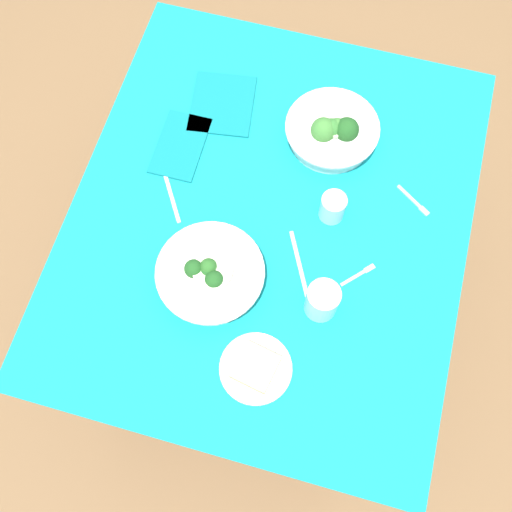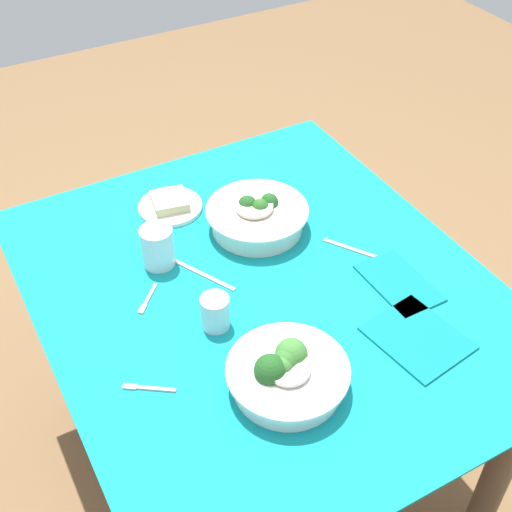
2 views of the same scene
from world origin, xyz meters
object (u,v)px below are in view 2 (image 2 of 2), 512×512
Objects in this scene: table_knife_right at (202,274)px; napkin_folded_lower at (418,338)px; broccoli_bowl_near at (257,217)px; bread_side_plate at (170,205)px; napkin_folded_upper at (399,283)px; water_glass_center at (215,312)px; fork_by_far_bowl at (147,388)px; fork_by_near_bowl at (147,300)px; water_glass_side at (158,247)px; table_knife_left at (361,252)px; broccoli_bowl_far at (286,374)px.

table_knife_right is 0.52m from napkin_folded_lower.
bread_side_plate is at bearing 41.85° from broccoli_bowl_near.
napkin_folded_upper is 0.17m from napkin_folded_lower.
water_glass_center reaches higher than fork_by_far_bowl.
table_knife_right is at bearing -99.14° from fork_by_far_bowl.
napkin_folded_upper reaches higher than fork_by_near_bowl.
water_glass_side reaches higher than table_knife_left.
water_glass_side is 0.14m from fork_by_near_bowl.
water_glass_center is 0.84× the size of fork_by_far_bowl.
water_glass_side is 0.64m from napkin_folded_lower.
fork_by_near_bowl is at bearing 147.82° from bread_side_plate.
broccoli_bowl_far is at bearing 157.71° from broccoli_bowl_near.
table_knife_left is 0.99× the size of napkin_folded_upper.
water_glass_center is at bearing 169.57° from bread_side_plate.
broccoli_bowl_far is 0.38m from table_knife_right.
table_knife_left is 0.30m from napkin_folded_lower.
table_knife_left is 0.40m from table_knife_right.
napkin_folded_upper is (-0.09, -0.44, -0.04)m from water_glass_center.
water_glass_side is 0.52× the size of table_knife_left.
fork_by_far_bowl is at bearing 151.95° from bread_side_plate.
table_knife_left is at bearing 122.94° from fork_by_near_bowl.
water_glass_side reaches higher than napkin_folded_upper.
bread_side_plate is at bearing 145.11° from table_knife_right.
fork_by_far_bowl is at bearing 74.48° from napkin_folded_lower.
napkin_folded_upper is at bearing -145.32° from fork_by_far_bowl.
table_knife_left is (-0.39, -0.34, -0.01)m from bread_side_plate.
broccoli_bowl_far is 1.26× the size of napkin_folded_lower.
table_knife_right is 0.97× the size of napkin_folded_upper.
water_glass_side is 0.39m from fork_by_far_bowl.
water_glass_center is 1.02× the size of fork_by_near_bowl.
fork_by_far_bowl is at bearing 153.36° from water_glass_side.
water_glass_center is (-0.26, 0.25, 0.00)m from broccoli_bowl_near.
water_glass_side is at bearing 6.83° from water_glass_center.
broccoli_bowl_near is at bearing 7.53° from table_knife_left.
napkin_folded_upper is at bearing -126.09° from water_glass_side.
water_glass_side reaches higher than fork_by_far_bowl.
bread_side_plate is (0.66, -0.03, -0.02)m from broccoli_bowl_far.
table_knife_left is at bearing 45.65° from table_knife_right.
napkin_folded_upper reaches higher than table_knife_right.
bread_side_plate reaches higher than napkin_folded_upper.
water_glass_center is 0.43m from table_knife_left.
water_glass_center reaches higher than table_knife_right.
fork_by_near_bowl is at bearing 50.21° from napkin_folded_lower.
table_knife_left is 1.02× the size of table_knife_right.
broccoli_bowl_near is (0.47, -0.19, -0.00)m from broccoli_bowl_far.
napkin_folded_lower is at bearing 136.05° from table_knife_left.
broccoli_bowl_near is 0.28m from table_knife_left.
napkin_folded_lower is (-0.41, -0.32, 0.00)m from table_knife_right.
water_glass_side is (0.47, 0.08, 0.01)m from broccoli_bowl_far.
napkin_folded_upper is (-0.25, -0.40, 0.00)m from table_knife_right.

